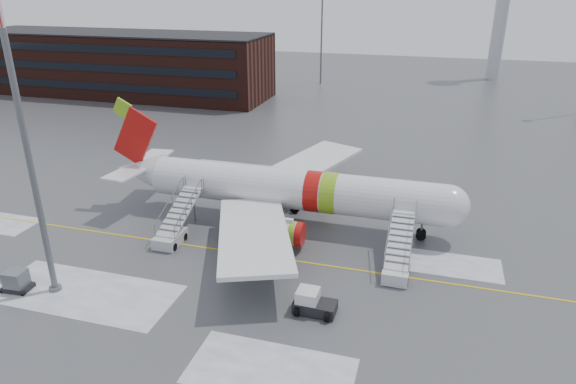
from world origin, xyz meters
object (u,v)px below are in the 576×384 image
(light_mast_near, at_px, (23,130))
(airstair_aft, at_px, (174,230))
(pushback_tug, at_px, (312,303))
(airstair_fwd, at_px, (397,261))
(uld_container, at_px, (16,281))
(airliner, at_px, (284,189))

(light_mast_near, bearing_deg, airstair_aft, 63.73)
(light_mast_near, bearing_deg, pushback_tug, 8.12)
(airstair_fwd, height_order, pushback_tug, airstair_fwd)
(airstair_fwd, distance_m, light_mast_near, 28.89)
(airstair_aft, distance_m, uld_container, 13.04)
(airliner, relative_size, airstair_fwd, 4.55)
(airliner, relative_size, light_mast_near, 1.46)
(airstair_fwd, bearing_deg, airstair_aft, 180.00)
(airstair_fwd, bearing_deg, uld_container, -158.83)
(airstair_aft, height_order, uld_container, airstair_aft)
(airliner, distance_m, airstair_aft, 10.92)
(airliner, distance_m, airstair_fwd, 13.33)
(airliner, distance_m, pushback_tug, 15.13)
(airstair_fwd, xyz_separation_m, airstair_aft, (-19.80, 0.00, 0.00))
(airliner, relative_size, uld_container, 16.70)
(airliner, bearing_deg, airstair_fwd, -29.87)
(airstair_aft, relative_size, uld_container, 3.67)
(airliner, height_order, uld_container, airliner)
(airstair_aft, xyz_separation_m, light_mast_near, (-4.84, -9.82, 11.44))
(uld_container, xyz_separation_m, light_mast_near, (2.73, 0.79, 11.74))
(airstair_fwd, height_order, uld_container, airstair_fwd)
(pushback_tug, bearing_deg, airstair_fwd, 53.25)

